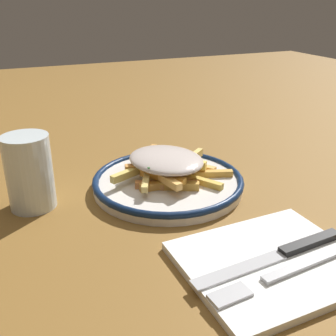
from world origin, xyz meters
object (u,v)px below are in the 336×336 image
fork (279,275)px  water_glass (29,172)px  fries_heap (168,164)px  napkin (271,263)px  plate (168,182)px  knife (284,252)px

fork → water_glass: bearing=37.7°
fries_heap → napkin: (-0.24, -0.03, -0.03)m
plate → fries_heap: size_ratio=1.22×
knife → napkin: bearing=94.4°
fries_heap → knife: bearing=-169.6°
water_glass → napkin: bearing=-137.8°
fork → knife: 0.04m
plate → water_glass: 0.21m
fries_heap → plate: bearing=160.9°
plate → knife: plate is taller
fries_heap → knife: 0.25m
fork → napkin: bearing=-22.7°
napkin → water_glass: 0.35m
napkin → knife: size_ratio=0.96×
napkin → fork: size_ratio=1.14×
plate → fries_heap: fries_heap is taller
fries_heap → water_glass: bearing=85.5°
fork → plate: bearing=3.4°
fries_heap → fork: 0.27m
knife → water_glass: bearing=44.6°
fries_heap → water_glass: water_glass is taller
knife → water_glass: 0.37m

